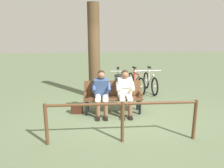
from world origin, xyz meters
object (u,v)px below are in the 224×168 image
object	(u,v)px
tree_trunk	(94,52)
bicycle_black	(118,83)
handbag	(77,109)
bicycle_purple	(136,83)
bicycle_silver	(150,82)
bench	(113,94)
litter_bin	(120,85)
person_reading	(125,90)
person_companion	(101,91)

from	to	relation	value
tree_trunk	bicycle_black	distance (m)	1.55
tree_trunk	handbag	bearing A→B (deg)	71.03
handbag	bicycle_purple	bearing A→B (deg)	-136.24
handbag	tree_trunk	xyz separation A→B (m)	(-0.53, -1.55, 1.45)
handbag	bicycle_black	distance (m)	2.44
bicycle_silver	bench	bearing A→B (deg)	-42.14
tree_trunk	bicycle_purple	world-z (taller)	tree_trunk
bicycle_silver	bicycle_purple	world-z (taller)	same
litter_bin	bicycle_black	size ratio (longest dim) A/B	0.45
handbag	bicycle_silver	world-z (taller)	bicycle_silver
handbag	bicycle_black	bearing A→B (deg)	-125.15
litter_bin	bicycle_purple	bearing A→B (deg)	-149.68
handbag	bench	bearing A→B (deg)	-177.43
bicycle_black	tree_trunk	bearing A→B (deg)	-53.92
tree_trunk	bicycle_silver	xyz separation A→B (m)	(-2.10, -0.44, -1.21)
person_reading	litter_bin	size ratio (longest dim) A/B	1.60
bench	litter_bin	world-z (taller)	bench
person_reading	bicycle_purple	xyz separation A→B (m)	(-0.76, -2.12, -0.31)
person_companion	bicycle_purple	bearing A→B (deg)	-121.61
person_reading	bench	bearing A→B (deg)	-27.16
litter_bin	tree_trunk	bearing A→B (deg)	3.52
person_reading	tree_trunk	xyz separation A→B (m)	(0.79, -1.68, 0.90)
person_reading	person_companion	size ratio (longest dim) A/B	1.00
handbag	litter_bin	distance (m)	2.15
person_reading	bicycle_silver	world-z (taller)	person_reading
litter_bin	handbag	bearing A→B (deg)	48.61
tree_trunk	bicycle_silver	bearing A→B (deg)	-168.30
bench	person_reading	bearing A→B (deg)	152.84
litter_bin	bicycle_silver	distance (m)	1.28
bench	handbag	xyz separation A→B (m)	(1.01, 0.05, -0.39)
person_reading	bicycle_black	size ratio (longest dim) A/B	0.72
bicycle_silver	person_companion	bearing A→B (deg)	-45.17
handbag	person_companion	bearing A→B (deg)	171.09
bench	bicycle_purple	bearing A→B (deg)	-116.82
bench	litter_bin	xyz separation A→B (m)	(-0.40, -1.56, -0.13)
person_reading	bicycle_purple	world-z (taller)	person_reading
handbag	litter_bin	xyz separation A→B (m)	(-1.41, -1.60, 0.26)
tree_trunk	bicycle_silver	distance (m)	2.46
person_reading	bicycle_purple	bearing A→B (deg)	-107.62
person_reading	bicycle_black	distance (m)	2.14
bench	bicycle_silver	distance (m)	2.53
handbag	litter_bin	size ratio (longest dim) A/B	0.40
tree_trunk	bicycle_silver	world-z (taller)	tree_trunk
bench	tree_trunk	bearing A→B (deg)	-70.37
bicycle_black	bicycle_purple	bearing A→B (deg)	100.44
person_reading	person_companion	xyz separation A→B (m)	(0.64, -0.02, -0.00)
person_companion	bicycle_silver	size ratio (longest dim) A/B	0.71
person_companion	bicycle_black	world-z (taller)	person_companion
person_companion	person_reading	bearing A→B (deg)	179.95
bicycle_black	litter_bin	bearing A→B (deg)	11.95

